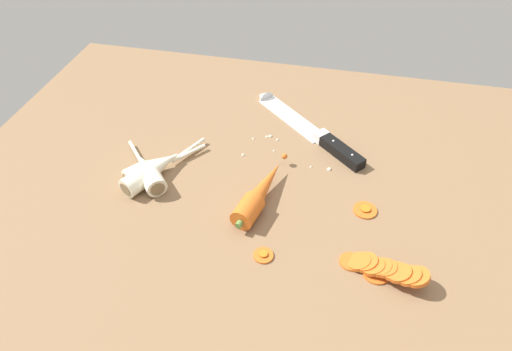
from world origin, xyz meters
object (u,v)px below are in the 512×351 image
at_px(carrot_slice_stray_near, 376,272).
at_px(carrot_slice_stray_mid, 365,209).
at_px(parsnip_mid_left, 148,172).
at_px(parsnip_mid_right, 153,167).
at_px(parsnip_front, 153,171).
at_px(whole_carrot, 259,193).
at_px(carrot_slice_stray_far, 263,255).
at_px(chefs_knife, 304,125).
at_px(carrot_slice_stack, 383,268).

relative_size(carrot_slice_stray_near, carrot_slice_stray_mid, 1.01).
height_order(parsnip_mid_left, carrot_slice_stray_near, parsnip_mid_left).
bearing_deg(parsnip_mid_right, parsnip_front, -72.52).
height_order(parsnip_mid_right, carrot_slice_stray_near, parsnip_mid_right).
xyz_separation_m(whole_carrot, carrot_slice_stray_far, (0.03, -0.12, -0.02)).
bearing_deg(carrot_slice_stray_near, parsnip_mid_right, 161.52).
distance_m(chefs_knife, carrot_slice_stray_far, 0.37).
bearing_deg(whole_carrot, carrot_slice_stray_mid, 5.34).
distance_m(parsnip_front, carrot_slice_stack, 0.46).
distance_m(carrot_slice_stack, carrot_slice_stray_mid, 0.14).
distance_m(parsnip_front, carrot_slice_stray_mid, 0.41).
bearing_deg(carrot_slice_stray_far, parsnip_mid_right, 149.17).
bearing_deg(whole_carrot, carrot_slice_stack, -27.17).
relative_size(parsnip_front, parsnip_mid_left, 1.37).
xyz_separation_m(carrot_slice_stray_near, carrot_slice_stray_far, (-0.18, -0.00, 0.00)).
bearing_deg(parsnip_mid_left, parsnip_front, 28.80).
distance_m(carrot_slice_stack, carrot_slice_stray_far, 0.19).
height_order(chefs_knife, parsnip_mid_right, parsnip_mid_right).
distance_m(whole_carrot, parsnip_mid_left, 0.23).
relative_size(parsnip_mid_left, carrot_slice_stray_near, 3.31).
relative_size(parsnip_front, carrot_slice_stack, 1.43).
bearing_deg(chefs_knife, whole_carrot, -101.04).
height_order(carrot_slice_stack, carrot_slice_stray_mid, carrot_slice_stack).
distance_m(parsnip_mid_left, carrot_slice_stray_mid, 0.42).
height_order(whole_carrot, carrot_slice_stray_far, whole_carrot).
xyz_separation_m(parsnip_front, carrot_slice_stray_far, (0.25, -0.14, -0.02)).
bearing_deg(carrot_slice_stray_mid, chefs_knife, 122.51).
distance_m(carrot_slice_stray_near, carrot_slice_stray_far, 0.18).
relative_size(chefs_knife, parsnip_front, 1.41).
bearing_deg(carrot_slice_stray_mid, carrot_slice_stack, -76.54).
bearing_deg(carrot_slice_stray_mid, whole_carrot, -174.66).
xyz_separation_m(chefs_knife, carrot_slice_stray_near, (0.17, -0.37, -0.00)).
relative_size(whole_carrot, carrot_slice_stack, 1.50).
xyz_separation_m(parsnip_mid_right, carrot_slice_stray_far, (0.25, -0.15, -0.02)).
bearing_deg(parsnip_mid_left, carrot_slice_stack, -15.93).
relative_size(chefs_knife, parsnip_mid_left, 1.93).
bearing_deg(parsnip_mid_left, whole_carrot, -3.23).
relative_size(parsnip_front, carrot_slice_stray_far, 5.88).
relative_size(parsnip_mid_right, carrot_slice_stray_mid, 3.64).
relative_size(whole_carrot, carrot_slice_stray_far, 6.17).
xyz_separation_m(parsnip_front, carrot_slice_stack, (0.44, -0.13, -0.01)).
bearing_deg(chefs_knife, parsnip_mid_left, -139.39).
height_order(carrot_slice_stray_near, carrot_slice_stray_mid, same).
bearing_deg(parsnip_mid_right, parsnip_mid_left, -111.37).
height_order(carrot_slice_stack, carrot_slice_stray_far, carrot_slice_stack).
relative_size(chefs_knife, carrot_slice_stray_near, 6.40).
distance_m(carrot_slice_stray_mid, carrot_slice_stray_far, 0.21).
bearing_deg(carrot_slice_stray_near, carrot_slice_stray_far, -178.53).
relative_size(chefs_knife, carrot_slice_stray_mid, 6.48).
bearing_deg(carrot_slice_stack, carrot_slice_stray_far, -178.06).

